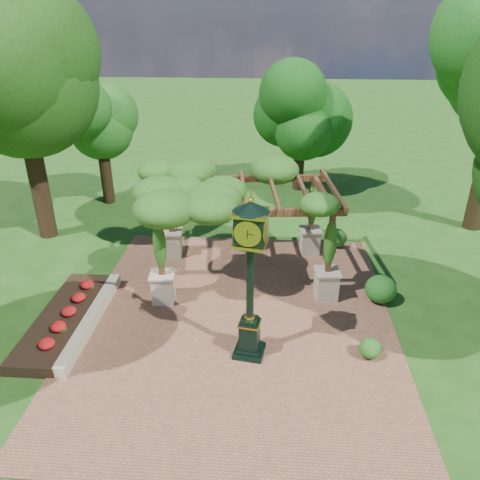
{
  "coord_description": "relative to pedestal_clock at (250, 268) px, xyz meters",
  "views": [
    {
      "loc": [
        0.98,
        -11.35,
        9.07
      ],
      "look_at": [
        0.0,
        2.5,
        2.2
      ],
      "focal_mm": 35.0,
      "sensor_mm": 36.0,
      "label": 1
    }
  ],
  "objects": [
    {
      "name": "border_wall",
      "position": [
        -5.09,
        1.05,
        -2.7
      ],
      "size": [
        0.35,
        5.0,
        0.4
      ],
      "primitive_type": "cube",
      "color": "#C6B793",
      "rests_on": "ground"
    },
    {
      "name": "sundial",
      "position": [
        -0.42,
        7.83,
        -2.42
      ],
      "size": [
        0.65,
        0.65,
        1.09
      ],
      "rotation": [
        0.0,
        0.0,
        0.08
      ],
      "color": "gray",
      "rests_on": "ground"
    },
    {
      "name": "tree_west_near",
      "position": [
        -9.36,
        7.39,
        3.62
      ],
      "size": [
        5.43,
        5.43,
        9.48
      ],
      "color": "#321F14",
      "rests_on": "ground"
    },
    {
      "name": "shrub_front",
      "position": [
        3.46,
        0.08,
        -2.57
      ],
      "size": [
        0.68,
        0.68,
        0.58
      ],
      "primitive_type": "ellipsoid",
      "rotation": [
        0.0,
        0.0,
        -0.05
      ],
      "color": "#225719",
      "rests_on": "brick_plaza"
    },
    {
      "name": "pergola",
      "position": [
        -0.47,
        4.5,
        0.45
      ],
      "size": [
        6.89,
        4.74,
        4.09
      ],
      "rotation": [
        0.0,
        0.0,
        0.11
      ],
      "color": "#C2B090",
      "rests_on": "brick_plaza"
    },
    {
      "name": "tree_west_far",
      "position": [
        -7.93,
        11.49,
        1.78
      ],
      "size": [
        3.17,
        3.17,
        6.85
      ],
      "color": "black",
      "rests_on": "ground"
    },
    {
      "name": "pedestal_clock",
      "position": [
        0.0,
        0.0,
        0.0
      ],
      "size": [
        1.1,
        1.1,
        4.85
      ],
      "rotation": [
        0.0,
        0.0,
        -0.16
      ],
      "color": "black",
      "rests_on": "brick_plaza"
    },
    {
      "name": "shrub_mid",
      "position": [
        4.32,
        3.03,
        -2.38
      ],
      "size": [
        1.24,
        1.24,
        0.95
      ],
      "primitive_type": "ellipsoid",
      "rotation": [
        0.0,
        0.0,
        0.2
      ],
      "color": "#1E5718",
      "rests_on": "brick_plaza"
    },
    {
      "name": "flower_bed",
      "position": [
        -5.99,
        1.05,
        -2.72
      ],
      "size": [
        1.5,
        5.0,
        0.36
      ],
      "primitive_type": "cube",
      "color": "red",
      "rests_on": "ground"
    },
    {
      "name": "shrub_back",
      "position": [
        3.3,
        7.12,
        -2.47
      ],
      "size": [
        1.1,
        1.1,
        0.77
      ],
      "primitive_type": "ellipsoid",
      "rotation": [
        0.0,
        0.0,
        -0.35
      ],
      "color": "#235618",
      "rests_on": "brick_plaza"
    },
    {
      "name": "tree_north",
      "position": [
        1.96,
        14.23,
        1.36
      ],
      "size": [
        3.75,
        3.75,
        6.21
      ],
      "color": "#322114",
      "rests_on": "ground"
    },
    {
      "name": "ground",
      "position": [
        -0.49,
        0.55,
        -2.9
      ],
      "size": [
        120.0,
        120.0,
        0.0
      ],
      "primitive_type": "plane",
      "color": "#1E4714",
      "rests_on": "ground"
    },
    {
      "name": "brick_plaza",
      "position": [
        -0.49,
        1.55,
        -2.88
      ],
      "size": [
        10.0,
        12.0,
        0.04
      ],
      "primitive_type": "cube",
      "color": "brown",
      "rests_on": "ground"
    }
  ]
}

